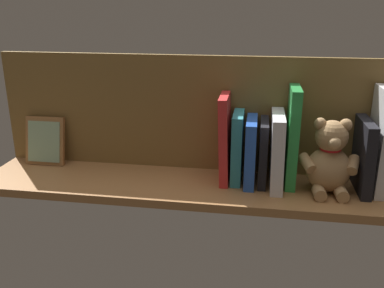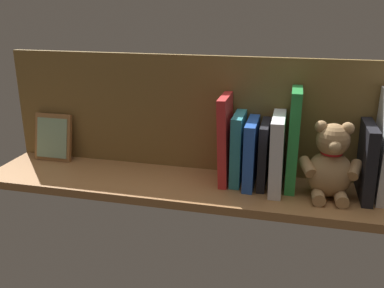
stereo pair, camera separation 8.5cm
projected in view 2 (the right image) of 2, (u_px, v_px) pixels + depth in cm
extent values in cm
cube|color=#9E6B3D|center=(192.00, 185.00, 112.62)|extent=(113.92, 25.16, 2.20)
cube|color=olive|center=(201.00, 114.00, 116.56)|extent=(113.92, 1.50, 32.25)
cube|color=black|center=(367.00, 161.00, 101.25)|extent=(3.07, 14.53, 18.39)
ellipsoid|color=tan|center=(329.00, 174.00, 102.50)|extent=(11.49, 10.39, 11.57)
sphere|color=tan|center=(333.00, 140.00, 99.67)|extent=(7.95, 7.95, 7.95)
sphere|color=tan|center=(348.00, 128.00, 98.18)|extent=(3.07, 3.07, 3.07)
sphere|color=tan|center=(321.00, 127.00, 99.25)|extent=(3.07, 3.07, 3.07)
sphere|color=tan|center=(335.00, 147.00, 96.72)|extent=(3.07, 3.07, 3.07)
cylinder|color=tan|center=(355.00, 170.00, 99.52)|extent=(4.25, 6.23, 4.28)
cylinder|color=tan|center=(307.00, 167.00, 101.48)|extent=(4.72, 6.29, 4.28)
cylinder|color=tan|center=(341.00, 199.00, 98.83)|extent=(3.30, 4.49, 3.07)
cylinder|color=tan|center=(318.00, 197.00, 99.76)|extent=(3.30, 4.49, 3.07)
torus|color=red|center=(332.00, 152.00, 100.69)|extent=(5.55, 5.55, 0.90)
cube|color=green|center=(293.00, 140.00, 105.27)|extent=(2.55, 11.93, 25.70)
cube|color=silver|center=(277.00, 153.00, 105.54)|extent=(3.47, 15.46, 19.24)
cube|color=black|center=(264.00, 154.00, 108.05)|extent=(2.05, 12.51, 16.88)
cube|color=blue|center=(251.00, 153.00, 108.21)|extent=(2.67, 13.60, 17.30)
cube|color=teal|center=(238.00, 148.00, 109.72)|extent=(2.68, 11.66, 18.51)
cube|color=red|center=(225.00, 140.00, 109.40)|extent=(3.09, 12.38, 23.22)
cube|color=#9E6B3D|center=(53.00, 137.00, 126.46)|extent=(11.71, 4.41, 14.11)
cube|color=#8CAD8C|center=(52.00, 138.00, 125.80)|extent=(9.84, 3.07, 11.70)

